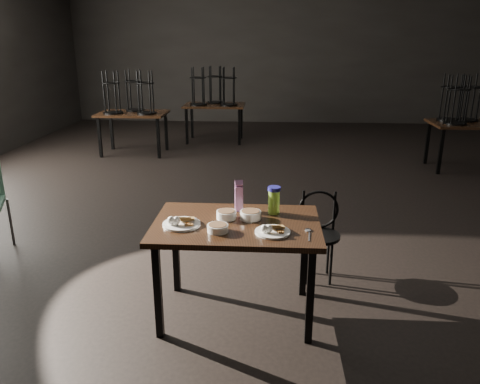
# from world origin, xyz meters

# --- Properties ---
(room) EXTENTS (12.00, 12.04, 3.22)m
(room) POSITION_xyz_m (-0.06, 0.01, 2.33)
(room) COLOR black
(room) RESTS_ON ground
(main_table) EXTENTS (1.20, 0.80, 0.75)m
(main_table) POSITION_xyz_m (-0.38, -2.65, 0.67)
(main_table) COLOR black
(main_table) RESTS_ON ground
(plate_left) EXTENTS (0.27, 0.27, 0.09)m
(plate_left) POSITION_xyz_m (-0.76, -2.73, 0.77)
(plate_left) COLOR white
(plate_left) RESTS_ON main_table
(plate_right) EXTENTS (0.24, 0.24, 0.08)m
(plate_right) POSITION_xyz_m (-0.12, -2.83, 0.77)
(plate_right) COLOR white
(plate_right) RESTS_ON main_table
(bowl_near) EXTENTS (0.15, 0.15, 0.06)m
(bowl_near) POSITION_xyz_m (-0.45, -2.58, 0.78)
(bowl_near) COLOR white
(bowl_near) RESTS_ON main_table
(bowl_far) EXTENTS (0.15, 0.15, 0.06)m
(bowl_far) POSITION_xyz_m (-0.28, -2.57, 0.78)
(bowl_far) COLOR white
(bowl_far) RESTS_ON main_table
(bowl_big) EXTENTS (0.15, 0.15, 0.05)m
(bowl_big) POSITION_xyz_m (-0.49, -2.82, 0.78)
(bowl_big) COLOR white
(bowl_big) RESTS_ON main_table
(juice_carton) EXTENTS (0.07, 0.07, 0.24)m
(juice_carton) POSITION_xyz_m (-0.37, -2.40, 0.86)
(juice_carton) COLOR #8D197A
(juice_carton) RESTS_ON main_table
(water_bottle) EXTENTS (0.10, 0.10, 0.21)m
(water_bottle) POSITION_xyz_m (-0.11, -2.45, 0.86)
(water_bottle) COLOR #96D23E
(water_bottle) RESTS_ON main_table
(spoon) EXTENTS (0.05, 0.22, 0.01)m
(spoon) POSITION_xyz_m (0.13, -2.78, 0.76)
(spoon) COLOR silver
(spoon) RESTS_ON main_table
(bentwood_chair) EXTENTS (0.36, 0.36, 0.76)m
(bentwood_chair) POSITION_xyz_m (0.29, -2.00, 0.45)
(bentwood_chair) COLOR black
(bentwood_chair) RESTS_ON ground
(bg_table_left) EXTENTS (1.20, 0.80, 1.48)m
(bg_table_left) POSITION_xyz_m (-2.60, 2.44, 0.78)
(bg_table_left) COLOR black
(bg_table_left) RESTS_ON ground
(bg_table_right) EXTENTS (1.20, 0.80, 1.48)m
(bg_table_right) POSITION_xyz_m (2.97, 1.74, 0.80)
(bg_table_right) COLOR black
(bg_table_right) RESTS_ON ground
(bg_table_far) EXTENTS (1.20, 0.80, 1.48)m
(bg_table_far) POSITION_xyz_m (-1.26, 3.60, 0.78)
(bg_table_far) COLOR black
(bg_table_far) RESTS_ON ground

